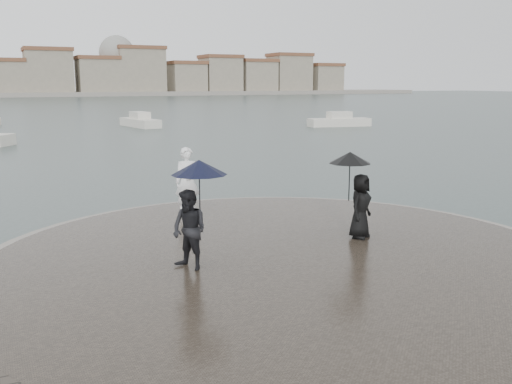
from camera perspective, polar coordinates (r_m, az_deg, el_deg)
ground at (r=9.00m, az=13.57°, el=-14.45°), size 400.00×400.00×0.00m
kerb_ring at (r=11.66m, az=2.74°, el=-7.34°), size 12.50×12.50×0.32m
quay_tip at (r=11.65m, az=2.75°, el=-7.24°), size 11.90×11.90×0.36m
statue at (r=15.00m, az=-6.86°, el=1.04°), size 0.74×0.57×1.80m
visitor_left at (r=10.65m, az=-6.36°, el=-1.71°), size 1.20×1.09×2.04m
visitor_right at (r=12.87m, az=10.07°, el=0.14°), size 1.14×0.95×1.95m
boats at (r=48.17m, az=-14.03°, el=6.51°), size 35.23×22.41×1.50m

